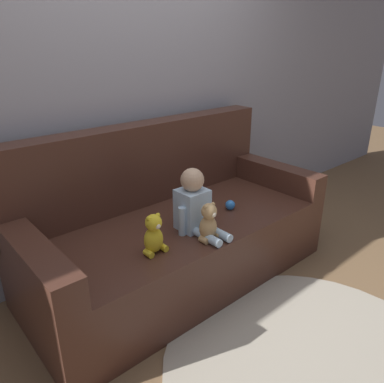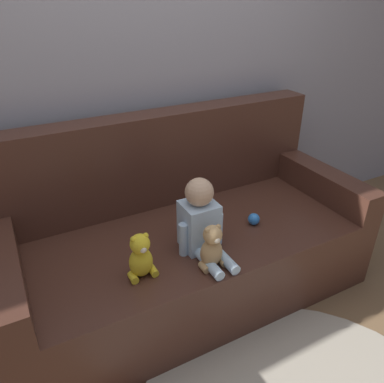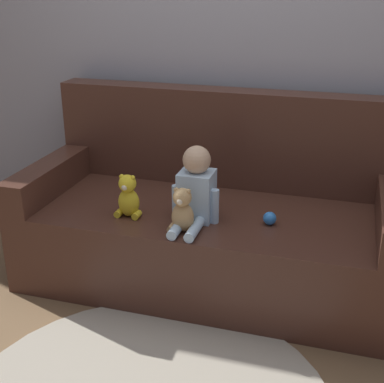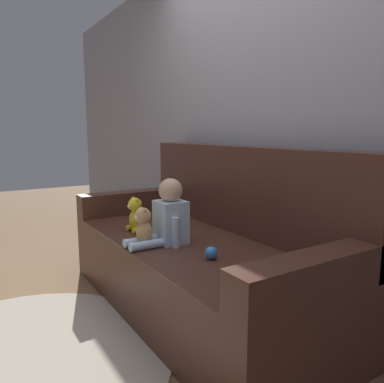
{
  "view_description": "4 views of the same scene",
  "coord_description": "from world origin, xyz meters",
  "px_view_note": "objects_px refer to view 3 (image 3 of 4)",
  "views": [
    {
      "loc": [
        -1.42,
        -1.75,
        1.58
      ],
      "look_at": [
        0.04,
        -0.09,
        0.67
      ],
      "focal_mm": 35.0,
      "sensor_mm": 36.0,
      "label": 1
    },
    {
      "loc": [
        -0.82,
        -1.58,
        1.67
      ],
      "look_at": [
        -0.0,
        -0.05,
        0.73
      ],
      "focal_mm": 35.0,
      "sensor_mm": 36.0,
      "label": 2
    },
    {
      "loc": [
        0.69,
        -2.64,
        1.66
      ],
      "look_at": [
        -0.07,
        -0.11,
        0.59
      ],
      "focal_mm": 50.0,
      "sensor_mm": 36.0,
      "label": 3
    },
    {
      "loc": [
        1.92,
        -1.24,
        1.14
      ],
      "look_at": [
        -0.05,
        -0.0,
        0.76
      ],
      "focal_mm": 35.0,
      "sensor_mm": 36.0,
      "label": 4
    }
  ],
  "objects_px": {
    "couch": "(213,220)",
    "plush_toy_side": "(128,197)",
    "person_baby": "(196,190)",
    "teddy_bear_brown": "(182,211)",
    "toy_ball": "(270,218)"
  },
  "relations": [
    {
      "from": "couch",
      "to": "teddy_bear_brown",
      "type": "distance_m",
      "value": 0.47
    },
    {
      "from": "person_baby",
      "to": "plush_toy_side",
      "type": "bearing_deg",
      "value": -170.25
    },
    {
      "from": "plush_toy_side",
      "to": "person_baby",
      "type": "bearing_deg",
      "value": 9.75
    },
    {
      "from": "couch",
      "to": "plush_toy_side",
      "type": "distance_m",
      "value": 0.55
    },
    {
      "from": "person_baby",
      "to": "plush_toy_side",
      "type": "height_order",
      "value": "person_baby"
    },
    {
      "from": "plush_toy_side",
      "to": "toy_ball",
      "type": "height_order",
      "value": "plush_toy_side"
    },
    {
      "from": "couch",
      "to": "plush_toy_side",
      "type": "relative_size",
      "value": 8.82
    },
    {
      "from": "person_baby",
      "to": "plush_toy_side",
      "type": "distance_m",
      "value": 0.36
    },
    {
      "from": "couch",
      "to": "person_baby",
      "type": "xyz_separation_m",
      "value": [
        -0.03,
        -0.26,
        0.29
      ]
    },
    {
      "from": "couch",
      "to": "toy_ball",
      "type": "height_order",
      "value": "couch"
    },
    {
      "from": "couch",
      "to": "teddy_bear_brown",
      "type": "height_order",
      "value": "couch"
    },
    {
      "from": "toy_ball",
      "to": "couch",
      "type": "bearing_deg",
      "value": 149.79
    },
    {
      "from": "teddy_bear_brown",
      "to": "plush_toy_side",
      "type": "relative_size",
      "value": 1.0
    },
    {
      "from": "couch",
      "to": "plush_toy_side",
      "type": "height_order",
      "value": "couch"
    },
    {
      "from": "person_baby",
      "to": "teddy_bear_brown",
      "type": "xyz_separation_m",
      "value": [
        -0.02,
        -0.15,
        -0.06
      ]
    }
  ]
}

